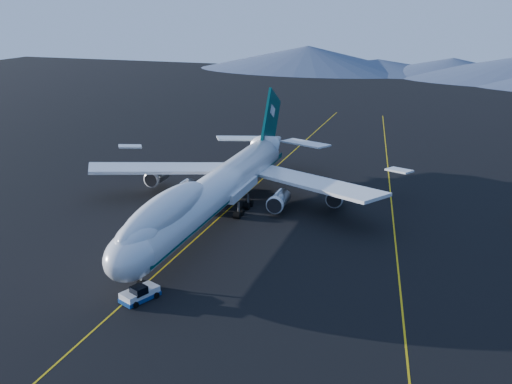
% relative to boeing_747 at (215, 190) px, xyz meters
% --- Properties ---
extents(ground, '(500.00, 500.00, 0.00)m').
position_rel_boeing_747_xyz_m(ground, '(-0.00, -0.03, -5.81)').
color(ground, black).
rests_on(ground, ground).
extents(taxiway_line_main, '(0.25, 220.00, 0.01)m').
position_rel_boeing_747_xyz_m(taxiway_line_main, '(-0.00, -0.03, -5.80)').
color(taxiway_line_main, gold).
rests_on(taxiway_line_main, ground).
extents(taxiway_line_side, '(28.08, 198.09, 0.01)m').
position_rel_boeing_747_xyz_m(taxiway_line_side, '(30.00, 9.97, -5.80)').
color(taxiway_line_side, gold).
rests_on(taxiway_line_side, ground).
extents(boeing_747, '(59.62, 72.43, 19.37)m').
position_rel_boeing_747_xyz_m(boeing_747, '(0.00, 0.00, 0.00)').
color(boeing_747, silver).
rests_on(boeing_747, ground).
extents(pushback_tug, '(4.37, 5.74, 2.24)m').
position_rel_boeing_747_xyz_m(pushback_tug, '(1.52, -29.53, -5.11)').
color(pushback_tug, silver).
rests_on(pushback_tug, ground).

